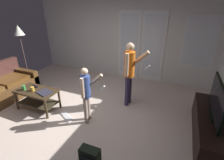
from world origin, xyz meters
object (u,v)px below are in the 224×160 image
Objects in this scene: person_adult at (130,69)px; floor_lamp at (19,34)px; coffee_table at (37,95)px; flat_screen_tv at (217,101)px; laptop_closed at (45,92)px; person_child at (86,91)px; tv_remote_black at (35,86)px; cup_by_laptop at (32,89)px; backpack at (90,155)px; tv_stand at (209,127)px; loose_keyboard at (67,116)px; cup_near_edge at (24,88)px.

person_adult is 0.88× the size of floor_lamp.
flat_screen_tv is at bearing 7.76° from coffee_table.
person_adult is 4.62× the size of laptop_closed.
flat_screen_tv is 0.67× the size of floor_lamp.
floor_lamp is (-5.18, 0.63, 0.69)m from flat_screen_tv.
tv_remote_black is (-1.48, 0.08, -0.22)m from person_child.
cup_by_laptop is (-3.68, -0.54, -0.26)m from flat_screen_tv.
coffee_table is at bearing -36.06° from floor_lamp.
flat_screen_tv is at bearing 16.94° from tv_remote_black.
tv_stand is at bearing 36.60° from backpack.
person_adult is at bearing 28.59° from coffee_table.
flat_screen_tv is 3.59× the size of backpack.
floor_lamp is at bearing 153.94° from loose_keyboard.
person_adult is 1.78m from loose_keyboard.
coffee_table is at bearing -172.24° from flat_screen_tv.
person_adult is 15.68× the size of cup_by_laptop.
loose_keyboard is (-1.10, -1.06, -0.91)m from person_adult.
coffee_table is 1.37m from person_child.
person_adult is 2.03m from backpack.
flat_screen_tv is 6.89× the size of tv_remote_black.
person_child reaches higher than cup_by_laptop.
loose_keyboard is (0.81, -0.02, -0.35)m from coffee_table.
cup_by_laptop is at bearing -171.67° from tv_stand.
person_adult is 3.44× the size of loose_keyboard.
tv_remote_black reaches higher than backpack.
cup_near_edge is 0.22m from cup_by_laptop.
laptop_closed is at bearing -2.64° from coffee_table.
coffee_table reaches higher than tv_stand.
cup_near_edge is (-3.89, -0.59, -0.25)m from flat_screen_tv.
flat_screen_tv is 5.27m from floor_lamp.
person_child is 0.88m from loose_keyboard.
loose_keyboard is 1.10m from tv_remote_black.
flat_screen_tv is at bearing 36.71° from backpack.
backpack is (3.41, -1.96, -1.38)m from floor_lamp.
cup_near_edge is (-3.89, -0.59, 0.31)m from tv_stand.
floor_lamp is 1.98m from tv_remote_black.
tv_remote_black is at bearing -174.56° from tv_stand.
tv_remote_black is (-3.79, -0.36, 0.27)m from tv_stand.
flat_screen_tv reaches higher than tv_stand.
person_child is 3.72× the size of backpack.
cup_near_edge is at bearing -155.63° from laptop_closed.
laptop_closed is (-3.37, -0.51, -0.30)m from flat_screen_tv.
person_adult is 2.26m from cup_by_laptop.
flat_screen_tv is 3.51× the size of laptop_closed.
floor_lamp is 3.89× the size of loose_keyboard.
cup_near_edge is at bearing -174.67° from person_child.
backpack is at bearing -23.96° from coffee_table.
cup_by_laptop is at bearing -133.95° from coffee_table.
person_adult is 4.72× the size of backpack.
floor_lamp reaches higher than flat_screen_tv.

